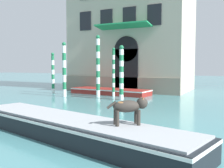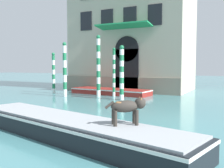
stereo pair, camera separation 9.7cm
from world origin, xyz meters
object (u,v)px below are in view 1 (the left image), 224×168
mooring_pole_4 (64,69)px  mooring_pole_0 (98,66)px  mooring_pole_3 (121,72)px  boat_moored_near_palazzo (110,91)px  mooring_pole_2 (53,73)px  dog_on_deck (130,107)px  boat_foreground (70,127)px  mooring_pole_1 (114,72)px

mooring_pole_4 → mooring_pole_0: bearing=28.0°
mooring_pole_3 → mooring_pole_4: size_ratio=0.91×
mooring_pole_3 → boat_moored_near_palazzo: bearing=129.6°
mooring_pole_2 → dog_on_deck: bearing=-42.7°
boat_foreground → mooring_pole_0: (-4.65, 9.82, 1.88)m
mooring_pole_0 → mooring_pole_4: bearing=-152.0°
mooring_pole_4 → mooring_pole_1: bearing=28.1°
dog_on_deck → mooring_pole_3: bearing=77.3°
boat_moored_near_palazzo → mooring_pole_1: 2.15m
dog_on_deck → mooring_pole_0: 12.00m
mooring_pole_0 → mooring_pole_1: mooring_pole_0 is taller
boat_moored_near_palazzo → mooring_pole_0: mooring_pole_0 is taller
mooring_pole_0 → mooring_pole_3: size_ratio=1.25×
mooring_pole_3 → dog_on_deck: bearing=-63.8°
boat_foreground → mooring_pole_4: 11.15m
boat_moored_near_palazzo → mooring_pole_3: mooring_pole_3 is taller
boat_foreground → mooring_pole_3: bearing=118.0°
mooring_pole_1 → mooring_pole_2: bearing=-177.2°
mooring_pole_3 → mooring_pole_4: 4.45m
mooring_pole_4 → boat_foreground: bearing=-52.0°
boat_moored_near_palazzo → mooring_pole_2: (-4.40, -1.45, 1.42)m
boat_moored_near_palazzo → mooring_pole_2: 4.85m
boat_moored_near_palazzo → dog_on_deck: bearing=-56.0°
mooring_pole_2 → mooring_pole_3: size_ratio=0.92×
dog_on_deck → mooring_pole_3: 9.96m
mooring_pole_2 → mooring_pole_3: mooring_pole_3 is taller
boat_foreground → dog_on_deck: dog_on_deck is taller
boat_foreground → mooring_pole_4: mooring_pole_4 is taller
boat_moored_near_palazzo → boat_foreground: bearing=-64.1°
boat_foreground → mooring_pole_3: mooring_pole_3 is taller
dog_on_deck → mooring_pole_3: mooring_pole_3 is taller
mooring_pole_1 → boat_moored_near_palazzo: bearing=127.4°
dog_on_deck → mooring_pole_1: 11.91m
boat_moored_near_palazzo → mooring_pole_4: 4.01m
boat_moored_near_palazzo → mooring_pole_0: bearing=-88.1°
dog_on_deck → mooring_pole_1: mooring_pole_1 is taller
dog_on_deck → mooring_pole_2: mooring_pole_2 is taller
mooring_pole_0 → mooring_pole_1: (0.98, 0.53, -0.45)m
boat_moored_near_palazzo → mooring_pole_0: size_ratio=1.47×
mooring_pole_3 → mooring_pole_2: bearing=169.3°
mooring_pole_2 → mooring_pole_3: 6.76m
mooring_pole_0 → dog_on_deck: bearing=-55.9°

